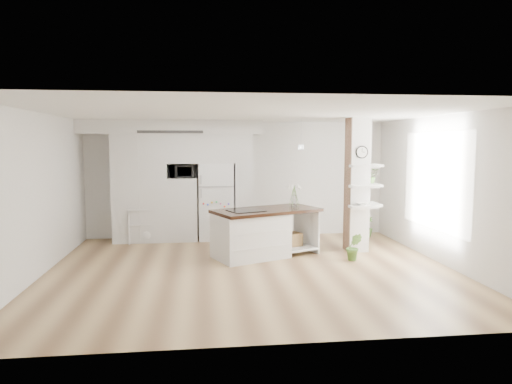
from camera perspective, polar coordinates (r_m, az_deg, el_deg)
floor at (r=8.05m, az=-0.60°, el=-9.68°), size 7.00×6.00×0.01m
room at (r=7.76m, az=-0.62°, el=3.63°), size 7.04×6.04×2.72m
cabinet_wall at (r=10.42m, az=-10.14°, el=2.22°), size 4.00×0.71×2.70m
refrigerator at (r=10.48m, az=-5.02°, el=-1.16°), size 0.78×0.69×1.75m
column at (r=9.44m, az=13.15°, el=0.83°), size 0.69×0.90×2.70m
window at (r=9.12m, az=21.48°, el=1.33°), size 0.00×2.40×2.40m
pendant_light at (r=8.25m, az=11.14°, el=5.50°), size 0.12×0.12×0.10m
kitchen_island at (r=8.83m, az=0.01°, el=-5.08°), size 2.26×1.69×1.49m
bookshelf at (r=10.46m, az=-13.74°, el=-4.35°), size 0.68×0.44×0.76m
floor_plant_a at (r=8.79m, az=12.14°, el=-6.71°), size 0.34×0.30×0.53m
floor_plant_b at (r=11.07m, az=13.65°, el=-4.20°), size 0.35×0.35×0.50m
microwave at (r=10.36m, az=-9.20°, el=2.57°), size 0.54×0.37×0.30m
shelf_plant at (r=9.67m, az=14.24°, el=1.95°), size 0.27×0.23×0.30m
decor_bowl at (r=9.23m, az=13.13°, el=-1.47°), size 0.22×0.22×0.05m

